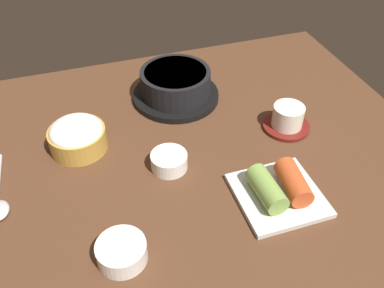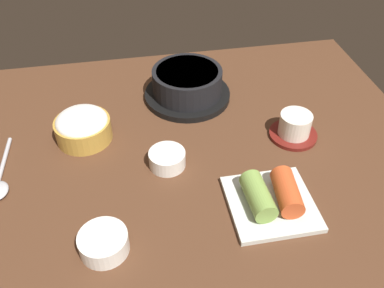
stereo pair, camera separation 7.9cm
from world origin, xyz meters
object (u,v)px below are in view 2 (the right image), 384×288
at_px(rice_bowl, 83,126).
at_px(kimchi_plate, 272,198).
at_px(tea_cup_with_saucer, 295,128).
at_px(banchan_cup_center, 167,158).
at_px(spoon, 0,182).
at_px(stone_pot, 187,85).
at_px(side_bowl_near, 104,242).

bearing_deg(rice_bowl, kimchi_plate, -37.29).
bearing_deg(tea_cup_with_saucer, banchan_cup_center, -172.62).
bearing_deg(spoon, rice_bowl, 34.57).
relative_size(rice_bowl, tea_cup_with_saucer, 1.14).
height_order(stone_pot, spoon, stone_pot).
height_order(side_bowl_near, spoon, side_bowl_near).
xyz_separation_m(side_bowl_near, spoon, (-0.18, 0.17, -0.01)).
distance_m(banchan_cup_center, kimchi_plate, 0.21).
bearing_deg(spoon, side_bowl_near, -43.65).
relative_size(tea_cup_with_saucer, spoon, 0.58).
distance_m(tea_cup_with_saucer, kimchi_plate, 0.20).
bearing_deg(rice_bowl, spoon, -145.43).
distance_m(rice_bowl, side_bowl_near, 0.28).
height_order(banchan_cup_center, spoon, banchan_cup_center).
xyz_separation_m(rice_bowl, kimchi_plate, (0.32, -0.24, -0.01)).
bearing_deg(stone_pot, tea_cup_with_saucer, -43.33).
bearing_deg(kimchi_plate, banchan_cup_center, 140.63).
bearing_deg(kimchi_plate, spoon, 163.67).
bearing_deg(rice_bowl, stone_pot, 24.35).
relative_size(kimchi_plate, side_bowl_near, 1.87).
height_order(rice_bowl, side_bowl_near, rice_bowl).
distance_m(rice_bowl, kimchi_plate, 0.40).
height_order(stone_pot, banchan_cup_center, stone_pot).
xyz_separation_m(banchan_cup_center, spoon, (-0.31, 0.00, -0.01)).
bearing_deg(spoon, kimchi_plate, -16.33).
distance_m(rice_bowl, tea_cup_with_saucer, 0.43).
height_order(stone_pot, tea_cup_with_saucer, stone_pot).
relative_size(side_bowl_near, spoon, 0.46).
bearing_deg(rice_bowl, side_bowl_near, -83.38).
xyz_separation_m(rice_bowl, side_bowl_near, (0.03, -0.28, -0.01)).
relative_size(tea_cup_with_saucer, side_bowl_near, 1.26).
relative_size(kimchi_plate, spoon, 0.85).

